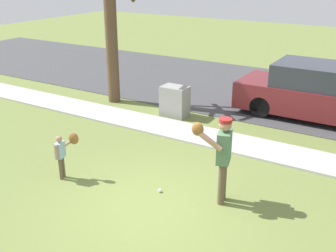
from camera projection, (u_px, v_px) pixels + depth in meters
ground_plane at (226, 144)px, 10.65m from camera, size 48.00×48.00×0.00m
sidewalk_strip at (227, 141)px, 10.72m from camera, size 36.00×1.20×0.06m
road_surface at (284, 94)px, 14.70m from camera, size 36.00×6.80×0.02m
person_adult at (222, 151)px, 7.67m from camera, size 0.67×0.77×1.74m
person_child at (64, 150)px, 8.72m from camera, size 0.44×0.48×1.04m
baseball at (160, 191)px, 8.38m from camera, size 0.07×0.07×0.07m
utility_cabinet at (175, 101)px, 12.46m from camera, size 0.80×0.55×0.93m
street_tree_far at (110, 9)px, 12.88m from camera, size 1.85×1.89×5.72m
parked_suv_maroon at (319, 93)px, 12.17m from camera, size 4.70×1.90×1.63m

